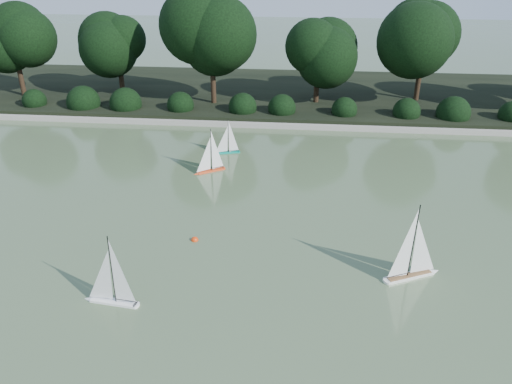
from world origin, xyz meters
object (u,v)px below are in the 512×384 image
sailboat_white_b (415,265)px  sailboat_orange (208,165)px  sailboat_teal (226,148)px  race_buoy (195,240)px  sailboat_white_a (108,292)px

sailboat_white_b → sailboat_orange: (-4.94, 4.59, -0.06)m
sailboat_teal → race_buoy: 5.17m
sailboat_white_b → sailboat_teal: size_ratio=1.46×
sailboat_white_a → sailboat_white_b: size_ratio=0.86×
sailboat_white_a → sailboat_teal: sailboat_white_a is taller
sailboat_white_b → sailboat_teal: (-4.67, 6.06, -0.08)m
sailboat_teal → race_buoy: sailboat_teal is taller
sailboat_teal → race_buoy: bearing=-88.8°
sailboat_white_a → sailboat_orange: bearing=83.2°
sailboat_white_b → sailboat_teal: sailboat_white_b is taller
sailboat_white_b → sailboat_orange: size_ratio=1.28×
sailboat_white_a → sailboat_white_b: (5.66, 1.37, 0.03)m
race_buoy → sailboat_white_a: bearing=-115.8°
sailboat_white_a → sailboat_white_b: sailboat_white_b is taller
sailboat_orange → race_buoy: sailboat_orange is taller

